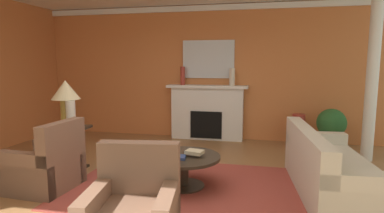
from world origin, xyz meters
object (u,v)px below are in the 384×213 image
at_px(table_lamp, 66,94).
at_px(vase_on_side_table, 71,115).
at_px(vase_mantel_right, 232,77).
at_px(sofa, 330,172).
at_px(potted_plant, 331,126).
at_px(side_table, 69,146).
at_px(fireplace, 207,114).
at_px(vase_mantel_left, 183,76).
at_px(armchair_near_window, 46,167).
at_px(mantel_mirror, 208,59).
at_px(coffee_table, 184,164).
at_px(vase_tall_corner, 298,131).

xyz_separation_m(table_lamp, vase_on_side_table, (0.15, -0.12, -0.30)).
bearing_deg(vase_mantel_right, sofa, -59.42).
bearing_deg(potted_plant, side_table, -153.83).
xyz_separation_m(fireplace, vase_mantel_left, (-0.55, -0.05, 0.85)).
xyz_separation_m(fireplace, potted_plant, (2.54, -0.42, -0.09)).
height_order(fireplace, potted_plant, fireplace).
relative_size(fireplace, armchair_near_window, 1.89).
xyz_separation_m(sofa, vase_mantel_right, (-1.54, 2.61, 1.11)).
bearing_deg(side_table, sofa, -1.57).
distance_m(fireplace, side_table, 3.14).
xyz_separation_m(mantel_mirror, vase_on_side_table, (-1.66, -2.79, -0.87)).
relative_size(sofa, table_lamp, 2.89).
height_order(coffee_table, vase_mantel_left, vase_mantel_left).
height_order(coffee_table, vase_mantel_right, vase_mantel_right).
distance_m(fireplace, vase_on_side_table, 3.17).
height_order(armchair_near_window, vase_tall_corner, armchair_near_window).
relative_size(coffee_table, table_lamp, 1.33).
xyz_separation_m(fireplace, mantel_mirror, (-0.00, 0.12, 1.22)).
xyz_separation_m(coffee_table, vase_mantel_left, (-0.72, 2.80, 1.09)).
relative_size(side_table, vase_on_side_table, 1.57).
bearing_deg(sofa, vase_mantel_right, 120.58).
height_order(mantel_mirror, vase_mantel_right, mantel_mirror).
relative_size(coffee_table, vase_mantel_left, 2.46).
bearing_deg(armchair_near_window, vase_on_side_table, 91.00).
bearing_deg(coffee_table, side_table, 171.54).
height_order(mantel_mirror, coffee_table, mantel_mirror).
distance_m(coffee_table, potted_plant, 3.39).
xyz_separation_m(mantel_mirror, vase_tall_corner, (1.94, -0.42, -1.45)).
relative_size(side_table, vase_tall_corner, 1.02).
height_order(vase_on_side_table, vase_mantel_right, vase_mantel_right).
distance_m(fireplace, mantel_mirror, 1.22).
xyz_separation_m(sofa, table_lamp, (-3.90, 0.11, 0.93)).
height_order(coffee_table, table_lamp, table_lamp).
relative_size(mantel_mirror, vase_mantel_right, 3.10).
relative_size(sofa, vase_on_side_table, 4.86).
bearing_deg(side_table, coffee_table, -8.46).
distance_m(mantel_mirror, sofa, 3.79).
relative_size(vase_mantel_left, potted_plant, 0.49).
distance_m(mantel_mirror, potted_plant, 2.90).
bearing_deg(potted_plant, fireplace, 170.64).
bearing_deg(coffee_table, mantel_mirror, 93.34).
xyz_separation_m(vase_on_side_table, vase_mantel_left, (1.11, 2.62, 0.51)).
distance_m(table_lamp, vase_on_side_table, 0.36).
bearing_deg(vase_tall_corner, side_table, -148.97).
height_order(vase_mantel_right, potted_plant, vase_mantel_right).
distance_m(sofa, coffee_table, 1.93).
relative_size(fireplace, sofa, 0.83).
xyz_separation_m(side_table, table_lamp, (0.00, 0.00, 0.82)).
bearing_deg(coffee_table, fireplace, 93.48).
relative_size(mantel_mirror, table_lamp, 1.54).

